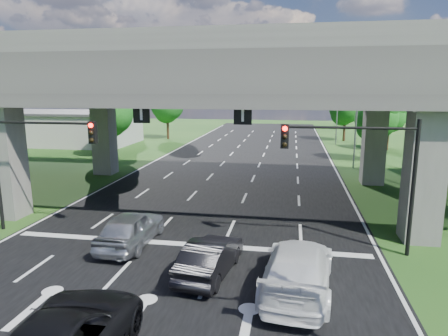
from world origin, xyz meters
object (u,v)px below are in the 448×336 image
(streetlight_far, at_px, (353,104))
(car_white, at_px, (298,268))
(car_dark, at_px, (210,257))
(signal_right, at_px, (362,161))
(car_silver, at_px, (131,228))
(streetlight_beyond, at_px, (335,99))
(signal_left, at_px, (33,151))

(streetlight_far, relative_size, car_white, 1.70)
(streetlight_far, bearing_deg, car_dark, -109.58)
(signal_right, distance_m, car_silver, 10.85)
(streetlight_far, bearing_deg, car_silver, -120.87)
(streetlight_beyond, height_order, car_dark, streetlight_beyond)
(streetlight_far, bearing_deg, signal_right, -96.47)
(signal_right, relative_size, car_silver, 1.25)
(signal_right, relative_size, streetlight_beyond, 0.60)
(streetlight_beyond, bearing_deg, car_white, -97.01)
(signal_left, relative_size, car_dark, 1.36)
(signal_right, height_order, car_silver, signal_right)
(car_silver, xyz_separation_m, car_dark, (4.25, -2.33, -0.09))
(signal_right, bearing_deg, car_silver, -174.76)
(streetlight_far, xyz_separation_m, car_silver, (-12.55, -21.00, -5.00))
(signal_right, height_order, signal_left, same)
(car_silver, bearing_deg, signal_left, -8.86)
(signal_left, bearing_deg, car_white, -16.98)
(car_white, bearing_deg, signal_right, -118.43)
(signal_left, xyz_separation_m, car_white, (13.00, -3.97, -3.31))
(streetlight_far, height_order, car_dark, streetlight_far)
(car_dark, bearing_deg, signal_right, -143.94)
(streetlight_beyond, height_order, car_silver, streetlight_beyond)
(signal_left, distance_m, car_dark, 10.73)
(signal_left, xyz_separation_m, streetlight_far, (17.92, 20.06, 1.66))
(car_silver, bearing_deg, car_dark, 152.36)
(signal_left, height_order, car_white, signal_left)
(streetlight_beyond, bearing_deg, car_silver, -108.74)
(signal_left, bearing_deg, signal_right, 0.00)
(streetlight_beyond, xyz_separation_m, car_white, (-4.92, -40.03, -4.97))
(streetlight_far, xyz_separation_m, car_white, (-4.92, -24.03, -4.97))
(signal_right, xyz_separation_m, car_white, (-2.65, -3.97, -3.31))
(signal_left, distance_m, car_silver, 6.39)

